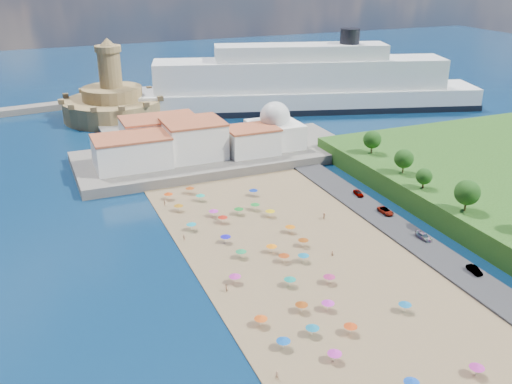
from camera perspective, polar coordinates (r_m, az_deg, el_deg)
name	(u,v)px	position (r m, az deg, el deg)	size (l,w,h in m)	color
ground	(284,271)	(122.66, 2.81, -7.90)	(700.00, 700.00, 0.00)	#071938
terrace	(216,156)	(187.34, -3.98, 3.65)	(90.00, 36.00, 3.00)	#59544C
jetty	(128,135)	(214.79, -12.63, 5.56)	(18.00, 70.00, 2.40)	#59544C
waterfront_buildings	(176,141)	(182.44, -7.99, 5.07)	(57.00, 29.00, 11.00)	silver
domed_building	(275,129)	(190.32, 1.90, 6.36)	(16.00, 16.00, 15.00)	silver
fortress	(113,102)	(242.04, -14.11, 8.68)	(40.00, 40.00, 32.40)	#9F7F4F
cruise_ship	(300,87)	(249.07, 4.45, 10.46)	(155.46, 65.98, 33.94)	black
beach_parasols	(296,287)	(113.34, 4.04, -9.46)	(31.02, 114.28, 2.20)	gray
beachgoers	(294,291)	(113.91, 3.81, -9.89)	(38.20, 98.20, 1.80)	tan
parked_cars	(422,235)	(139.83, 16.26, -4.15)	(2.36, 69.50, 1.42)	gray
hillside_trees	(487,201)	(140.76, 22.12, -0.84)	(14.21, 106.81, 7.76)	#382314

